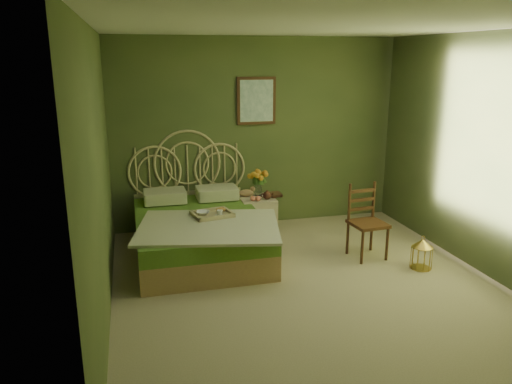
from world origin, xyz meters
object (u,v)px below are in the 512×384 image
object	(u,v)px
nightstand	(257,209)
birdcage	(422,254)
bed	(199,230)
chair	(366,216)

from	to	relation	value
nightstand	birdcage	xyz separation A→B (m)	(1.51, -1.61, -0.17)
bed	chair	bearing A→B (deg)	-15.95
nightstand	birdcage	distance (m)	2.21
nightstand	chair	bearing A→B (deg)	-45.35
bed	chair	distance (m)	2.02
chair	birdcage	xyz separation A→B (m)	(0.45, -0.53, -0.32)
bed	birdcage	size ratio (longest dim) A/B	6.32
chair	birdcage	bearing A→B (deg)	-55.32
bed	birdcage	world-z (taller)	bed
chair	birdcage	world-z (taller)	chair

